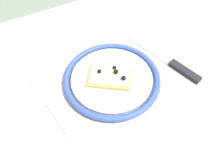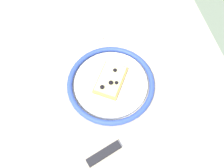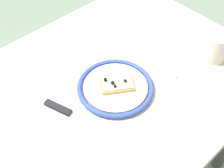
% 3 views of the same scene
% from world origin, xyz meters
% --- Properties ---
extents(dining_table, '(1.12, 0.77, 0.73)m').
position_xyz_m(dining_table, '(0.00, 0.00, 0.64)').
color(dining_table, '#BCB29E').
rests_on(dining_table, ground_plane).
extents(plate, '(0.24, 0.24, 0.02)m').
position_xyz_m(plate, '(-0.04, 0.04, 0.74)').
color(plate, white).
rests_on(plate, dining_table).
extents(pizza_slice_near, '(0.12, 0.11, 0.03)m').
position_xyz_m(pizza_slice_near, '(-0.05, 0.04, 0.75)').
color(pizza_slice_near, tan).
rests_on(pizza_slice_near, plate).
extents(knife, '(0.09, 0.23, 0.01)m').
position_xyz_m(knife, '(0.13, 0.01, 0.73)').
color(knife, silver).
rests_on(knife, dining_table).
extents(fork, '(0.05, 0.20, 0.00)m').
position_xyz_m(fork, '(-0.20, 0.04, 0.73)').
color(fork, '#BCBCBC').
rests_on(fork, dining_table).
extents(cup, '(0.07, 0.07, 0.10)m').
position_xyz_m(cup, '(-0.39, 0.17, 0.78)').
color(cup, beige).
rests_on(cup, dining_table).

